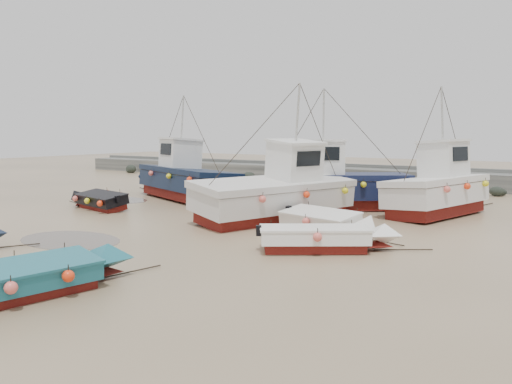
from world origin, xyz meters
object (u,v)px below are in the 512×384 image
dinghy_4 (99,198)px  cabin_boat_3 (444,187)px  dinghy_2 (41,271)px  cabin_boat_2 (329,184)px  person (222,201)px  dinghy_5 (328,219)px  cabin_boat_0 (181,177)px  cabin_boat_1 (284,191)px  dinghy_3 (325,235)px

dinghy_4 → cabin_boat_3: bearing=-52.1°
dinghy_2 → cabin_boat_2: bearing=102.2°
cabin_boat_2 → person: (-6.44, -0.67, -1.34)m
dinghy_2 → dinghy_5: bearing=88.1°
cabin_boat_3 → cabin_boat_2: bearing=-149.3°
dinghy_4 → cabin_boat_0: (1.00, 5.41, 0.75)m
person → dinghy_4: bearing=35.5°
dinghy_2 → cabin_boat_1: size_ratio=0.52×
dinghy_3 → cabin_boat_1: size_ratio=0.49×
dinghy_5 → cabin_boat_2: cabin_boat_2 is taller
cabin_boat_0 → cabin_boat_2: bearing=-62.0°
dinghy_4 → cabin_boat_0: cabin_boat_0 is taller
dinghy_2 → cabin_boat_2: size_ratio=0.61×
dinghy_3 → cabin_boat_2: (-3.78, 8.66, 0.79)m
dinghy_5 → cabin_boat_3: size_ratio=0.60×
cabin_boat_3 → dinghy_2: bearing=-91.4°
dinghy_3 → person: dinghy_3 is taller
dinghy_3 → cabin_boat_2: size_ratio=0.59×
cabin_boat_1 → person: cabin_boat_1 is taller
cabin_boat_1 → cabin_boat_3: size_ratio=1.21×
dinghy_3 → cabin_boat_0: size_ratio=0.49×
dinghy_2 → dinghy_5: size_ratio=1.03×
dinghy_4 → cabin_boat_3: (15.82, 7.70, 0.83)m
dinghy_5 → cabin_boat_3: (2.92, 7.14, 0.83)m
cabin_boat_2 → cabin_boat_1: bearing=138.3°
dinghy_2 → dinghy_5: 11.15m
cabin_boat_3 → person: (-11.94, -2.03, -1.38)m
cabin_boat_3 → person: size_ratio=5.43×
dinghy_4 → dinghy_2: bearing=-123.8°
dinghy_2 → person: size_ratio=3.39×
dinghy_3 → cabin_boat_3: 10.19m
dinghy_2 → cabin_boat_3: cabin_boat_3 is taller
cabin_boat_1 → cabin_boat_2: bearing=101.9°
dinghy_3 → cabin_boat_3: bearing=137.2°
dinghy_5 → cabin_boat_3: bearing=171.4°
dinghy_2 → dinghy_4: size_ratio=1.00×
dinghy_3 → cabin_boat_0: 15.23m
cabin_boat_2 → cabin_boat_0: bearing=62.7°
dinghy_3 → cabin_boat_0: bearing=-153.6°
cabin_boat_2 → dinghy_4: bearing=88.5°
cabin_boat_2 → person: cabin_boat_2 is taller
dinghy_3 → dinghy_4: size_ratio=0.96×
dinghy_3 → cabin_boat_2: bearing=170.5°
dinghy_5 → cabin_boat_3: 7.76m
dinghy_3 → person: (-10.22, 7.98, -0.55)m
dinghy_2 → dinghy_3: bearing=75.7°
dinghy_4 → cabin_boat_0: bearing=1.5°
dinghy_3 → dinghy_4: same height
cabin_boat_1 → person: 6.75m
dinghy_3 → cabin_boat_2: cabin_boat_2 is taller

